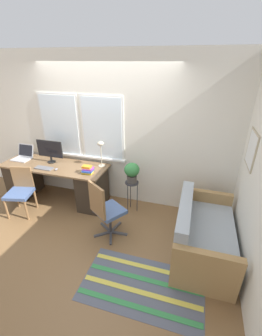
% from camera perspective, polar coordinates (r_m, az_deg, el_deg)
% --- Properties ---
extents(ground_plane, '(14.00, 14.00, 0.00)m').
position_cam_1_polar(ground_plane, '(4.13, -9.39, -12.27)').
color(ground_plane, brown).
extents(wall_back_with_window, '(9.00, 0.12, 2.70)m').
position_cam_1_polar(wall_back_with_window, '(4.13, -6.41, 9.22)').
color(wall_back_with_window, white).
rests_on(wall_back_with_window, ground_plane).
extents(wall_right_with_picture, '(0.08, 9.00, 2.70)m').
position_cam_1_polar(wall_right_with_picture, '(3.19, 29.26, 0.81)').
color(wall_right_with_picture, white).
rests_on(wall_right_with_picture, ground_plane).
extents(desk, '(2.01, 0.69, 0.75)m').
position_cam_1_polar(desk, '(4.58, -18.36, -3.19)').
color(desk, brown).
rests_on(desk, ground_plane).
extents(laptop, '(0.34, 0.33, 0.25)m').
position_cam_1_polar(laptop, '(4.93, -25.74, 2.80)').
color(laptop, '#B7B7BC').
rests_on(laptop, desk).
extents(monitor, '(0.52, 0.15, 0.43)m').
position_cam_1_polar(monitor, '(4.47, -19.91, 4.31)').
color(monitor, black).
rests_on(monitor, desk).
extents(keyboard, '(0.33, 0.13, 0.02)m').
position_cam_1_polar(keyboard, '(4.34, -21.25, -0.02)').
color(keyboard, slate).
rests_on(keyboard, desk).
extents(mouse, '(0.04, 0.07, 0.04)m').
position_cam_1_polar(mouse, '(4.19, -18.43, -0.30)').
color(mouse, slate).
rests_on(mouse, desk).
extents(desk_lamp, '(0.13, 0.13, 0.48)m').
position_cam_1_polar(desk_lamp, '(4.03, -7.70, 5.14)').
color(desk_lamp, '#BCB299').
rests_on(desk_lamp, desk).
extents(book_stack, '(0.20, 0.18, 0.14)m').
position_cam_1_polar(book_stack, '(3.92, -10.96, -0.45)').
color(book_stack, yellow).
rests_on(book_stack, desk).
extents(desk_chair_wooden, '(0.49, 0.50, 0.83)m').
position_cam_1_polar(desk_chair_wooden, '(4.43, -26.28, -5.04)').
color(desk_chair_wooden, olive).
rests_on(desk_chair_wooden, ground_plane).
extents(office_chair_swivel, '(0.56, 0.57, 0.96)m').
position_cam_1_polar(office_chair_swivel, '(3.45, -6.52, -10.40)').
color(office_chair_swivel, '#47474C').
rests_on(office_chair_swivel, ground_plane).
extents(couch_loveseat, '(0.77, 1.40, 0.79)m').
position_cam_1_polar(couch_loveseat, '(3.44, 17.52, -16.18)').
color(couch_loveseat, '#9EA8B2').
rests_on(couch_loveseat, ground_plane).
extents(plant_stand, '(0.24, 0.24, 0.60)m').
position_cam_1_polar(plant_stand, '(3.96, 0.22, -4.59)').
color(plant_stand, '#333338').
rests_on(plant_stand, ground_plane).
extents(potted_plant, '(0.26, 0.26, 0.36)m').
position_cam_1_polar(potted_plant, '(3.82, 0.23, -0.87)').
color(potted_plant, '#514C47').
rests_on(potted_plant, plant_stand).
extents(floor_rug_striped, '(1.49, 0.83, 0.01)m').
position_cam_1_polar(floor_rug_striped, '(3.14, 2.92, -27.66)').
color(floor_rug_striped, '#565B6B').
rests_on(floor_rug_striped, ground_plane).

